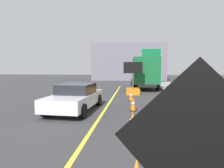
% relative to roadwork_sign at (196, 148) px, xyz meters
% --- Properties ---
extents(lane_center_stripe, '(0.14, 36.00, 0.01)m').
position_rel_roadwork_sign_xyz_m(lane_center_stripe, '(-2.04, 3.01, -1.47)').
color(lane_center_stripe, yellow).
rests_on(lane_center_stripe, ground).
extents(roadwork_sign, '(1.59, 0.42, 2.33)m').
position_rel_roadwork_sign_xyz_m(roadwork_sign, '(0.00, 0.00, 0.00)').
color(roadwork_sign, '#593819').
rests_on(roadwork_sign, ground).
extents(arrow_board_trailer, '(1.60, 1.84, 2.70)m').
position_rel_roadwork_sign_xyz_m(arrow_board_trailer, '(-0.55, 14.54, -0.99)').
color(arrow_board_trailer, orange).
rests_on(arrow_board_trailer, ground).
extents(box_truck, '(2.73, 7.94, 3.20)m').
position_rel_roadwork_sign_xyz_m(box_truck, '(0.65, 19.29, 0.29)').
color(box_truck, black).
rests_on(box_truck, ground).
extents(pickup_car, '(2.25, 4.54, 1.38)m').
position_rel_roadwork_sign_xyz_m(pickup_car, '(-3.55, 7.87, -0.78)').
color(pickup_car, silver).
rests_on(pickup_car, ground).
extents(highway_guide_sign, '(2.79, 0.27, 5.00)m').
position_rel_roadwork_sign_xyz_m(highway_guide_sign, '(2.58, 25.42, 1.95)').
color(highway_guide_sign, gray).
rests_on(highway_guide_sign, ground).
extents(far_building_block, '(12.73, 9.71, 6.34)m').
position_rel_roadwork_sign_xyz_m(far_building_block, '(-1.24, 35.51, 1.70)').
color(far_building_block, slate).
rests_on(far_building_block, ground).
extents(traffic_cone_mid_lane, '(0.36, 0.36, 0.71)m').
position_rel_roadwork_sign_xyz_m(traffic_cone_mid_lane, '(-0.59, 4.75, -1.12)').
color(traffic_cone_mid_lane, black).
rests_on(traffic_cone_mid_lane, ground).
extents(traffic_cone_far_lane, '(0.36, 0.36, 0.71)m').
position_rel_roadwork_sign_xyz_m(traffic_cone_far_lane, '(-0.55, 8.08, -1.12)').
color(traffic_cone_far_lane, black).
rests_on(traffic_cone_far_lane, ground).
extents(traffic_cone_curbside, '(0.36, 0.36, 0.71)m').
position_rel_roadwork_sign_xyz_m(traffic_cone_curbside, '(-0.67, 11.11, -1.12)').
color(traffic_cone_curbside, black).
rests_on(traffic_cone_curbside, ground).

